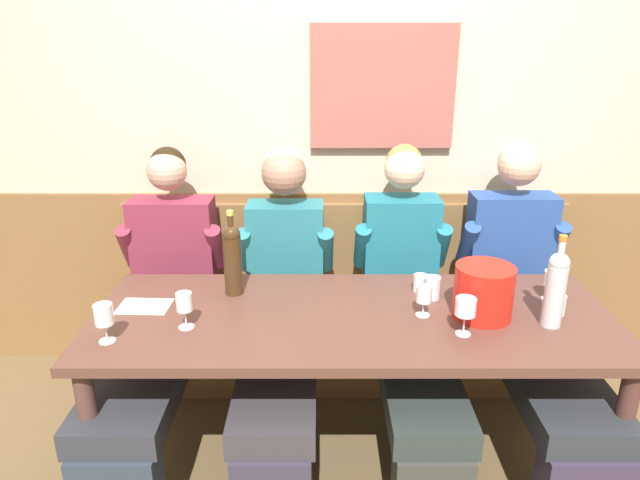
{
  "coord_description": "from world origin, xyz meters",
  "views": [
    {
      "loc": [
        -0.13,
        -1.9,
        1.79
      ],
      "look_at": [
        -0.14,
        0.45,
        0.94
      ],
      "focal_mm": 31.88,
      "sensor_mm": 36.0,
      "label": 1
    }
  ],
  "objects_px": {
    "person_center_left_seat": "(161,307)",
    "person_left_seat": "(411,301)",
    "wine_glass_center_rear": "(187,304)",
    "wine_bottle_amber_mid": "(235,257)",
    "wine_glass_mid_right": "(555,280)",
    "person_right_seat": "(284,299)",
    "water_tumbler_center": "(560,305)",
    "dining_table": "(355,332)",
    "water_tumbler_right": "(435,288)",
    "wine_glass_center_front": "(106,316)",
    "wine_bottle_green_tall": "(558,287)",
    "person_center_right_seat": "(532,303)",
    "ice_bucket": "(486,292)",
    "wall_bench": "(347,330)",
    "wine_glass_by_bottle": "(426,296)",
    "wine_glass_mid_left": "(468,309)",
    "wine_glass_right_end": "(506,278)",
    "water_tumbler_left": "(423,283)"
  },
  "relations": [
    {
      "from": "wall_bench",
      "to": "ice_bucket",
      "type": "height_order",
      "value": "ice_bucket"
    },
    {
      "from": "wine_glass_mid_right",
      "to": "wine_bottle_green_tall",
      "type": "bearing_deg",
      "value": -110.62
    },
    {
      "from": "person_left_seat",
      "to": "water_tumbler_center",
      "type": "xyz_separation_m",
      "value": [
        0.54,
        -0.33,
        0.14
      ]
    },
    {
      "from": "wine_glass_center_front",
      "to": "water_tumbler_center",
      "type": "distance_m",
      "value": 1.75
    },
    {
      "from": "person_center_right_seat",
      "to": "water_tumbler_left",
      "type": "distance_m",
      "value": 0.55
    },
    {
      "from": "wine_bottle_green_tall",
      "to": "person_left_seat",
      "type": "bearing_deg",
      "value": 139.09
    },
    {
      "from": "water_tumbler_left",
      "to": "wine_glass_center_front",
      "type": "bearing_deg",
      "value": -160.41
    },
    {
      "from": "wall_bench",
      "to": "wine_bottle_green_tall",
      "type": "height_order",
      "value": "wine_bottle_green_tall"
    },
    {
      "from": "ice_bucket",
      "to": "wine_glass_center_front",
      "type": "relative_size",
      "value": 1.55
    },
    {
      "from": "wall_bench",
      "to": "wine_glass_mid_left",
      "type": "xyz_separation_m",
      "value": [
        0.4,
        -0.84,
        0.56
      ]
    },
    {
      "from": "dining_table",
      "to": "wine_glass_center_rear",
      "type": "relative_size",
      "value": 14.37
    },
    {
      "from": "person_center_left_seat",
      "to": "ice_bucket",
      "type": "xyz_separation_m",
      "value": [
        1.39,
        -0.32,
        0.23
      ]
    },
    {
      "from": "wine_glass_mid_right",
      "to": "water_tumbler_right",
      "type": "height_order",
      "value": "wine_glass_mid_right"
    },
    {
      "from": "person_center_left_seat",
      "to": "person_left_seat",
      "type": "xyz_separation_m",
      "value": [
        1.16,
        0.02,
        0.02
      ]
    },
    {
      "from": "person_left_seat",
      "to": "water_tumbler_right",
      "type": "distance_m",
      "value": 0.24
    },
    {
      "from": "person_left_seat",
      "to": "wine_glass_center_front",
      "type": "relative_size",
      "value": 8.61
    },
    {
      "from": "wine_glass_by_bottle",
      "to": "dining_table",
      "type": "bearing_deg",
      "value": 177.17
    },
    {
      "from": "wine_glass_mid_right",
      "to": "dining_table",
      "type": "bearing_deg",
      "value": -171.12
    },
    {
      "from": "person_center_right_seat",
      "to": "wine_bottle_amber_mid",
      "type": "xyz_separation_m",
      "value": [
        -1.34,
        -0.12,
        0.27
      ]
    },
    {
      "from": "dining_table",
      "to": "wine_glass_mid_left",
      "type": "relative_size",
      "value": 14.03
    },
    {
      "from": "person_center_left_seat",
      "to": "person_right_seat",
      "type": "bearing_deg",
      "value": 2.26
    },
    {
      "from": "dining_table",
      "to": "wine_bottle_green_tall",
      "type": "xyz_separation_m",
      "value": [
        0.76,
        -0.09,
        0.24
      ]
    },
    {
      "from": "dining_table",
      "to": "wine_bottle_amber_mid",
      "type": "height_order",
      "value": "wine_bottle_amber_mid"
    },
    {
      "from": "person_right_seat",
      "to": "wine_glass_right_end",
      "type": "bearing_deg",
      "value": -10.42
    },
    {
      "from": "wall_bench",
      "to": "wine_glass_mid_left",
      "type": "height_order",
      "value": "wall_bench"
    },
    {
      "from": "person_center_left_seat",
      "to": "wine_glass_by_bottle",
      "type": "height_order",
      "value": "person_center_left_seat"
    },
    {
      "from": "person_right_seat",
      "to": "wine_glass_by_bottle",
      "type": "distance_m",
      "value": 0.7
    },
    {
      "from": "person_left_seat",
      "to": "person_center_right_seat",
      "type": "height_order",
      "value": "person_center_right_seat"
    },
    {
      "from": "water_tumbler_center",
      "to": "water_tumbler_right",
      "type": "xyz_separation_m",
      "value": [
        -0.48,
        0.15,
        0.01
      ]
    },
    {
      "from": "wall_bench",
      "to": "ice_bucket",
      "type": "relative_size",
      "value": 10.28
    },
    {
      "from": "dining_table",
      "to": "wine_glass_mid_left",
      "type": "distance_m",
      "value": 0.48
    },
    {
      "from": "person_center_right_seat",
      "to": "wine_bottle_green_tall",
      "type": "height_order",
      "value": "person_center_right_seat"
    },
    {
      "from": "wine_bottle_amber_mid",
      "to": "wine_glass_mid_right",
      "type": "bearing_deg",
      "value": -2.69
    },
    {
      "from": "person_right_seat",
      "to": "water_tumbler_center",
      "type": "height_order",
      "value": "person_right_seat"
    },
    {
      "from": "ice_bucket",
      "to": "person_center_right_seat",
      "type": "bearing_deg",
      "value": 45.71
    },
    {
      "from": "wine_glass_by_bottle",
      "to": "wall_bench",
      "type": "bearing_deg",
      "value": 111.95
    },
    {
      "from": "wine_glass_by_bottle",
      "to": "wine_glass_mid_left",
      "type": "bearing_deg",
      "value": -50.49
    },
    {
      "from": "wine_bottle_amber_mid",
      "to": "wine_bottle_green_tall",
      "type": "bearing_deg",
      "value": -12.82
    },
    {
      "from": "wine_bottle_green_tall",
      "to": "wine_glass_right_end",
      "type": "distance_m",
      "value": 0.28
    },
    {
      "from": "wine_bottle_green_tall",
      "to": "water_tumbler_center",
      "type": "relative_size",
      "value": 4.37
    },
    {
      "from": "water_tumbler_center",
      "to": "wine_glass_mid_right",
      "type": "bearing_deg",
      "value": 79.78
    },
    {
      "from": "wine_glass_right_end",
      "to": "person_center_right_seat",
      "type": "bearing_deg",
      "value": 40.43
    },
    {
      "from": "person_right_seat",
      "to": "water_tumbler_right",
      "type": "relative_size",
      "value": 13.13
    },
    {
      "from": "person_center_left_seat",
      "to": "person_right_seat",
      "type": "relative_size",
      "value": 0.99
    },
    {
      "from": "person_center_left_seat",
      "to": "wine_glass_center_rear",
      "type": "distance_m",
      "value": 0.53
    },
    {
      "from": "wine_glass_mid_left",
      "to": "person_center_left_seat",
      "type": "bearing_deg",
      "value": 159.92
    },
    {
      "from": "wine_bottle_green_tall",
      "to": "water_tumbler_left",
      "type": "distance_m",
      "value": 0.56
    },
    {
      "from": "wine_glass_mid_right",
      "to": "wine_glass_center_front",
      "type": "bearing_deg",
      "value": -168.71
    },
    {
      "from": "ice_bucket",
      "to": "wine_glass_right_end",
      "type": "height_order",
      "value": "ice_bucket"
    },
    {
      "from": "person_center_right_seat",
      "to": "wine_glass_by_bottle",
      "type": "relative_size",
      "value": 10.36
    }
  ]
}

